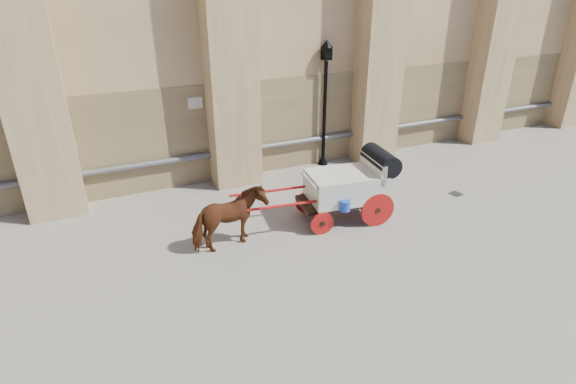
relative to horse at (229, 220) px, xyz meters
name	(u,v)px	position (x,y,z in m)	size (l,w,h in m)	color
ground	(320,227)	(2.35, -0.02, -0.73)	(90.00, 90.00, 0.00)	gray
horse	(229,220)	(0.00, 0.00, 0.00)	(0.79, 1.73, 1.46)	#5A2F15
carriage	(350,184)	(3.28, 0.10, 0.25)	(4.25, 1.66, 1.81)	black
street_lamp	(325,101)	(4.51, 3.78, 1.44)	(0.38, 0.38, 4.06)	black
drain_grate_near	(321,225)	(2.40, 0.01, -0.72)	(0.32, 0.32, 0.01)	black
drain_grate_far	(456,194)	(6.91, 0.02, -0.72)	(0.32, 0.32, 0.01)	black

